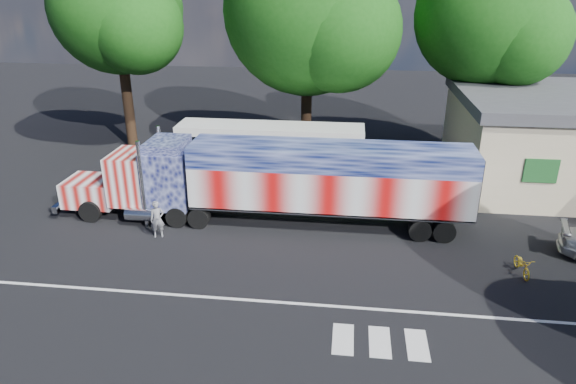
# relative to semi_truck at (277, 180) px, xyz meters

# --- Properties ---
(ground) EXTENTS (100.00, 100.00, 0.00)m
(ground) POSITION_rel_semi_truck_xyz_m (0.59, -3.70, -2.20)
(ground) COLOR black
(lane_markings) EXTENTS (30.00, 2.67, 0.01)m
(lane_markings) POSITION_rel_semi_truck_xyz_m (2.30, -7.47, -2.19)
(lane_markings) COLOR silver
(lane_markings) RESTS_ON ground
(semi_truck) EXTENTS (20.03, 3.16, 4.27)m
(semi_truck) POSITION_rel_semi_truck_xyz_m (0.00, 0.00, 0.00)
(semi_truck) COLOR black
(semi_truck) RESTS_ON ground
(coach_bus) EXTENTS (10.88, 2.53, 3.17)m
(coach_bus) POSITION_rel_semi_truck_xyz_m (-1.29, 6.12, -0.56)
(coach_bus) COLOR white
(coach_bus) RESTS_ON ground
(woman) EXTENTS (0.75, 0.62, 1.75)m
(woman) POSITION_rel_semi_truck_xyz_m (-5.23, -2.20, -1.32)
(woman) COLOR slate
(woman) RESTS_ON ground
(bicycle) EXTENTS (0.67, 1.59, 0.81)m
(bicycle) POSITION_rel_semi_truck_xyz_m (10.41, -3.52, -1.79)
(bicycle) COLOR gold
(bicycle) RESTS_ON ground
(tree_n_mid) EXTENTS (11.07, 10.55, 14.44)m
(tree_n_mid) POSITION_rel_semi_truck_xyz_m (0.51, 11.36, 6.92)
(tree_n_mid) COLOR black
(tree_n_mid) RESTS_ON ground
(tree_ne_a) EXTENTS (9.02, 8.59, 13.28)m
(tree_ne_a) POSITION_rel_semi_truck_xyz_m (11.31, 11.60, 6.73)
(tree_ne_a) COLOR black
(tree_ne_a) RESTS_ON ground
(tree_nw_a) EXTENTS (8.91, 8.49, 13.54)m
(tree_nw_a) POSITION_rel_semi_truck_xyz_m (-11.89, 11.03, 7.03)
(tree_nw_a) COLOR black
(tree_nw_a) RESTS_ON ground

